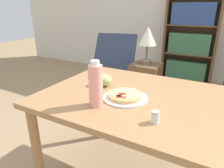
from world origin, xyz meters
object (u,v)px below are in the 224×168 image
object	(u,v)px
drink_bottle	(96,85)
side_table	(145,87)
grape_bunch	(103,80)
salt_shaker	(155,117)
pizza_on_plate	(125,96)
lounge_chair_near	(112,78)
bookshelf	(189,42)
table_lamp	(148,38)

from	to	relation	value
drink_bottle	side_table	xyz separation A→B (m)	(-0.21, 1.44, -0.55)
grape_bunch	salt_shaker	distance (m)	0.55
pizza_on_plate	side_table	world-z (taller)	pizza_on_plate
drink_bottle	salt_shaker	world-z (taller)	drink_bottle
salt_shaker	lounge_chair_near	world-z (taller)	lounge_chair_near
grape_bunch	lounge_chair_near	bearing A→B (deg)	116.45
salt_shaker	side_table	size ratio (longest dim) A/B	0.10
pizza_on_plate	side_table	bearing A→B (deg)	103.96
bookshelf	side_table	xyz separation A→B (m)	(-0.28, -1.33, -0.40)
grape_bunch	pizza_on_plate	bearing A→B (deg)	-27.04
bookshelf	table_lamp	bearing A→B (deg)	-102.11
lounge_chair_near	table_lamp	distance (m)	0.84
pizza_on_plate	lounge_chair_near	xyz separation A→B (m)	(-0.87, 1.40, -0.46)
grape_bunch	salt_shaker	world-z (taller)	grape_bunch
grape_bunch	bookshelf	distance (m)	2.50
pizza_on_plate	bookshelf	size ratio (longest dim) A/B	0.18
drink_bottle	bookshelf	distance (m)	2.77
grape_bunch	lounge_chair_near	size ratio (longest dim) A/B	0.15
pizza_on_plate	table_lamp	world-z (taller)	table_lamp
grape_bunch	lounge_chair_near	xyz separation A→B (m)	(-0.64, 1.28, -0.49)
lounge_chair_near	salt_shaker	bearing A→B (deg)	-69.79
lounge_chair_near	pizza_on_plate	bearing A→B (deg)	-73.00
pizza_on_plate	side_table	distance (m)	1.39
lounge_chair_near	bookshelf	bearing A→B (deg)	40.56
grape_bunch	side_table	bearing A→B (deg)	94.38
bookshelf	table_lamp	size ratio (longest dim) A/B	3.29
pizza_on_plate	salt_shaker	xyz separation A→B (m)	(0.24, -0.18, 0.01)
salt_shaker	lounge_chair_near	distance (m)	1.98
lounge_chair_near	drink_bottle	bearing A→B (deg)	-78.68
side_table	table_lamp	world-z (taller)	table_lamp
side_table	pizza_on_plate	bearing A→B (deg)	-76.04
bookshelf	side_table	size ratio (longest dim) A/B	2.46
salt_shaker	bookshelf	size ratio (longest dim) A/B	0.04
drink_bottle	lounge_chair_near	distance (m)	1.82
grape_bunch	bookshelf	xyz separation A→B (m)	(0.20, 2.49, -0.08)
drink_bottle	side_table	world-z (taller)	drink_bottle
grape_bunch	table_lamp	size ratio (longest dim) A/B	0.29
drink_bottle	pizza_on_plate	bearing A→B (deg)	56.37
pizza_on_plate	drink_bottle	distance (m)	0.22
bookshelf	table_lamp	xyz separation A→B (m)	(-0.28, -1.33, 0.22)
grape_bunch	salt_shaker	size ratio (longest dim) A/B	2.21
salt_shaker	grape_bunch	bearing A→B (deg)	147.75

